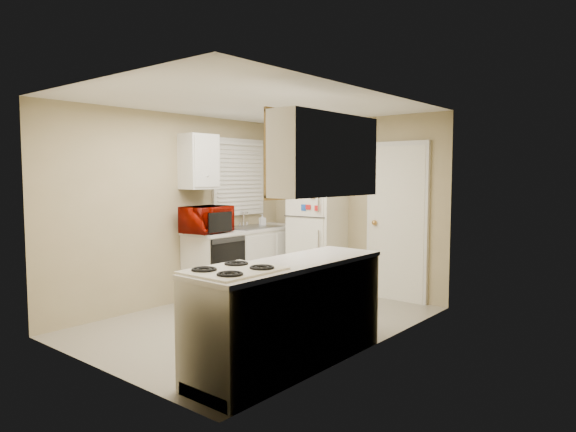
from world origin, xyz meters
The scene contains 19 objects.
floor centered at (0.00, 0.00, 0.00)m, with size 3.80×3.80×0.00m, color #B2AA95.
ceiling centered at (0.00, 0.00, 2.40)m, with size 3.80×3.80×0.00m, color white.
wall_left centered at (-1.40, 0.00, 1.20)m, with size 3.80×3.80×0.00m, color tan.
wall_right centered at (1.40, 0.00, 1.20)m, with size 3.80×3.80×0.00m, color tan.
wall_back centered at (0.00, 1.90, 1.20)m, with size 2.80×2.80×0.00m, color tan.
wall_front centered at (0.00, -1.90, 1.20)m, with size 2.80×2.80×0.00m, color tan.
left_counter centered at (-1.10, 0.90, 0.45)m, with size 0.60×1.80×0.90m, color silver.
dishwasher centered at (-0.81, 0.30, 0.49)m, with size 0.03×0.58×0.72m, color black.
sink centered at (-1.10, 1.05, 0.86)m, with size 0.54×0.74×0.16m, color gray.
microwave centered at (-1.08, 0.19, 1.05)m, with size 0.34×0.61×0.40m, color #780800.
soap_bottle centered at (-1.15, 1.31, 1.00)m, with size 0.08×0.08×0.17m, color silver.
window_blinds centered at (-1.36, 1.05, 1.60)m, with size 0.10×0.98×1.08m, color silver.
upper_cabinet_left centered at (-1.25, 0.22, 1.80)m, with size 0.30×0.45×0.70m, color silver.
refrigerator centered at (-0.37, 1.60, 0.78)m, with size 0.64×0.62×1.56m, color white.
cabinet_over_fridge centered at (-0.40, 1.75, 2.00)m, with size 0.70×0.30×0.40m, color silver.
interior_door centered at (0.70, 1.86, 1.02)m, with size 0.86×0.06×2.08m, color white.
right_counter centered at (1.10, -0.80, 0.45)m, with size 0.60×2.00×0.90m, color silver.
stove centered at (1.04, -1.41, 0.42)m, with size 0.56×0.69×0.84m, color white.
upper_cabinet_right centered at (1.25, -0.50, 1.80)m, with size 0.30×1.20×0.70m, color silver.
Camera 1 is at (3.83, -4.12, 1.64)m, focal length 32.00 mm.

